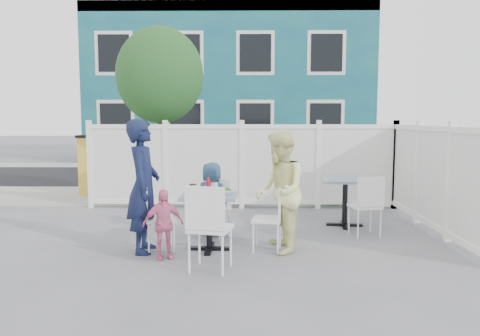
{
  "coord_description": "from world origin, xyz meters",
  "views": [
    {
      "loc": [
        0.19,
        -6.43,
        1.71
      ],
      "look_at": [
        0.1,
        -0.08,
        1.04
      ],
      "focal_mm": 35.0,
      "sensor_mm": 36.0,
      "label": 1
    }
  ],
  "objects_px": {
    "boy": "(212,199)",
    "spare_table": "(345,189)",
    "chair_near": "(208,222)",
    "woman": "(280,192)",
    "toddler": "(163,224)",
    "chair_right": "(273,213)",
    "chair_back": "(216,203)",
    "chair_left": "(154,213)",
    "man": "(143,186)",
    "main_table": "(209,207)",
    "utility_cabinet": "(97,166)"
  },
  "relations": [
    {
      "from": "utility_cabinet",
      "to": "chair_left",
      "type": "height_order",
      "value": "utility_cabinet"
    },
    {
      "from": "main_table",
      "to": "man",
      "type": "xyz_separation_m",
      "value": [
        -0.83,
        -0.08,
        0.28
      ]
    },
    {
      "from": "chair_right",
      "to": "woman",
      "type": "relative_size",
      "value": 0.54
    },
    {
      "from": "utility_cabinet",
      "to": "boy",
      "type": "distance_m",
      "value": 4.65
    },
    {
      "from": "chair_near",
      "to": "boy",
      "type": "relative_size",
      "value": 0.91
    },
    {
      "from": "utility_cabinet",
      "to": "chair_right",
      "type": "xyz_separation_m",
      "value": [
        3.71,
        -4.5,
        -0.15
      ]
    },
    {
      "from": "man",
      "to": "chair_left",
      "type": "bearing_deg",
      "value": -83.93
    },
    {
      "from": "chair_near",
      "to": "boy",
      "type": "bearing_deg",
      "value": 105.35
    },
    {
      "from": "boy",
      "to": "toddler",
      "type": "height_order",
      "value": "boy"
    },
    {
      "from": "spare_table",
      "to": "chair_left",
      "type": "relative_size",
      "value": 0.94
    },
    {
      "from": "man",
      "to": "woman",
      "type": "distance_m",
      "value": 1.74
    },
    {
      "from": "utility_cabinet",
      "to": "chair_right",
      "type": "height_order",
      "value": "utility_cabinet"
    },
    {
      "from": "chair_right",
      "to": "chair_near",
      "type": "xyz_separation_m",
      "value": [
        -0.76,
        -0.86,
        0.08
      ]
    },
    {
      "from": "chair_near",
      "to": "utility_cabinet",
      "type": "bearing_deg",
      "value": 131.25
    },
    {
      "from": "main_table",
      "to": "chair_right",
      "type": "distance_m",
      "value": 0.82
    },
    {
      "from": "chair_right",
      "to": "chair_near",
      "type": "bearing_deg",
      "value": 147.12
    },
    {
      "from": "utility_cabinet",
      "to": "main_table",
      "type": "distance_m",
      "value": 5.34
    },
    {
      "from": "toddler",
      "to": "boy",
      "type": "bearing_deg",
      "value": 43.69
    },
    {
      "from": "chair_back",
      "to": "woman",
      "type": "distance_m",
      "value": 1.2
    },
    {
      "from": "chair_back",
      "to": "chair_near",
      "type": "distance_m",
      "value": 1.61
    },
    {
      "from": "chair_right",
      "to": "boy",
      "type": "relative_size",
      "value": 0.79
    },
    {
      "from": "main_table",
      "to": "toddler",
      "type": "bearing_deg",
      "value": -144.61
    },
    {
      "from": "chair_left",
      "to": "boy",
      "type": "height_order",
      "value": "boy"
    },
    {
      "from": "chair_back",
      "to": "boy",
      "type": "xyz_separation_m",
      "value": [
        -0.07,
        0.1,
        0.05
      ]
    },
    {
      "from": "man",
      "to": "chair_near",
      "type": "bearing_deg",
      "value": -135.14
    },
    {
      "from": "chair_near",
      "to": "spare_table",
      "type": "bearing_deg",
      "value": 61.35
    },
    {
      "from": "man",
      "to": "woman",
      "type": "height_order",
      "value": "man"
    },
    {
      "from": "main_table",
      "to": "woman",
      "type": "distance_m",
      "value": 0.93
    },
    {
      "from": "boy",
      "to": "chair_back",
      "type": "bearing_deg",
      "value": 147.79
    },
    {
      "from": "main_table",
      "to": "chair_back",
      "type": "relative_size",
      "value": 0.88
    },
    {
      "from": "woman",
      "to": "toddler",
      "type": "bearing_deg",
      "value": -82.66
    },
    {
      "from": "chair_near",
      "to": "chair_left",
      "type": "bearing_deg",
      "value": 145.27
    },
    {
      "from": "utility_cabinet",
      "to": "spare_table",
      "type": "distance_m",
      "value": 5.82
    },
    {
      "from": "utility_cabinet",
      "to": "chair_left",
      "type": "relative_size",
      "value": 1.5
    },
    {
      "from": "utility_cabinet",
      "to": "man",
      "type": "distance_m",
      "value": 5.01
    },
    {
      "from": "chair_back",
      "to": "toddler",
      "type": "relative_size",
      "value": 0.97
    },
    {
      "from": "utility_cabinet",
      "to": "chair_near",
      "type": "height_order",
      "value": "utility_cabinet"
    },
    {
      "from": "main_table",
      "to": "chair_right",
      "type": "height_order",
      "value": "chair_right"
    },
    {
      "from": "main_table",
      "to": "spare_table",
      "type": "xyz_separation_m",
      "value": [
        2.05,
        1.4,
        0.02
      ]
    },
    {
      "from": "spare_table",
      "to": "toddler",
      "type": "distance_m",
      "value": 3.14
    },
    {
      "from": "woman",
      "to": "man",
      "type": "bearing_deg",
      "value": -94.64
    },
    {
      "from": "utility_cabinet",
      "to": "boy",
      "type": "xyz_separation_m",
      "value": [
        2.86,
        -3.66,
        -0.11
      ]
    },
    {
      "from": "boy",
      "to": "spare_table",
      "type": "bearing_deg",
      "value": -141.85
    },
    {
      "from": "spare_table",
      "to": "toddler",
      "type": "xyz_separation_m",
      "value": [
        -2.58,
        -1.78,
        -0.16
      ]
    },
    {
      "from": "utility_cabinet",
      "to": "chair_near",
      "type": "bearing_deg",
      "value": -60.4
    },
    {
      "from": "main_table",
      "to": "spare_table",
      "type": "relative_size",
      "value": 0.91
    },
    {
      "from": "chair_right",
      "to": "chair_back",
      "type": "xyz_separation_m",
      "value": [
        -0.78,
        0.75,
        -0.01
      ]
    },
    {
      "from": "main_table",
      "to": "chair_left",
      "type": "distance_m",
      "value": 0.71
    },
    {
      "from": "chair_right",
      "to": "man",
      "type": "bearing_deg",
      "value": 100.52
    },
    {
      "from": "spare_table",
      "to": "boy",
      "type": "relative_size",
      "value": 0.75
    }
  ]
}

